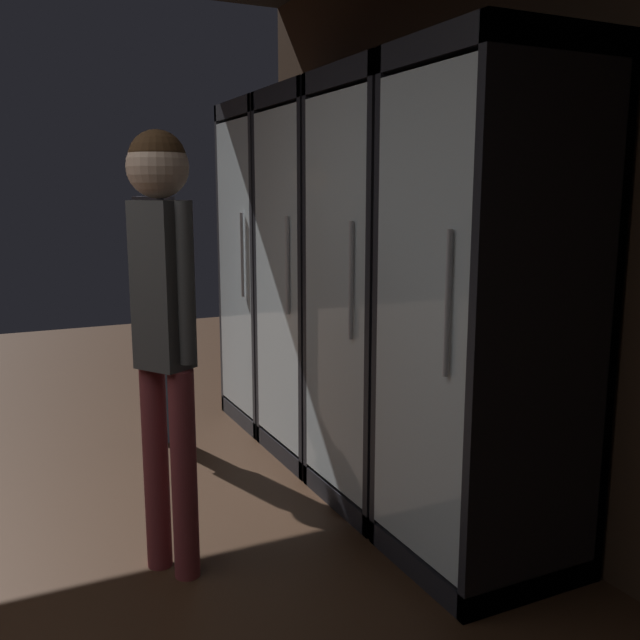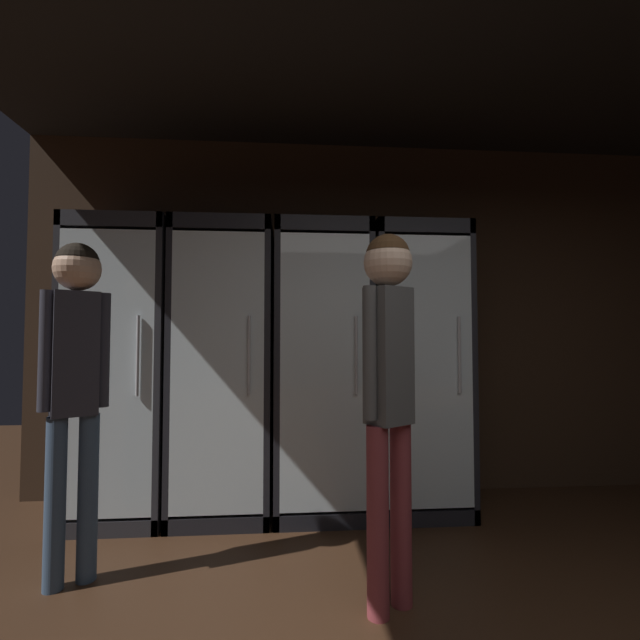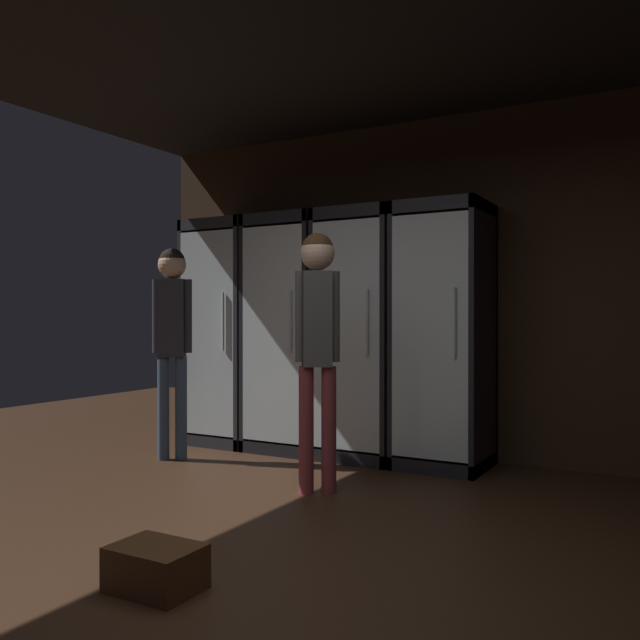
{
  "view_description": "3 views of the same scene",
  "coord_description": "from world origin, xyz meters",
  "px_view_note": "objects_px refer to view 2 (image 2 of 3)",
  "views": [
    {
      "loc": [
        2.02,
        0.92,
        1.48
      ],
      "look_at": [
        -1.41,
        2.58,
        0.79
      ],
      "focal_mm": 39.38,
      "sensor_mm": 36.0,
      "label": 1
    },
    {
      "loc": [
        -1.01,
        -0.44,
        1.22
      ],
      "look_at": [
        -0.79,
        2.36,
        1.34
      ],
      "focal_mm": 24.25,
      "sensor_mm": 36.0,
      "label": 2
    },
    {
      "loc": [
        1.62,
        -2.3,
        1.16
      ],
      "look_at": [
        -1.02,
        2.4,
        1.13
      ],
      "focal_mm": 37.67,
      "sensor_mm": 36.0,
      "label": 3
    }
  ],
  "objects_px": {
    "cooler_left": "(226,371)",
    "shopper_far": "(75,359)",
    "cooler_center": "(321,370)",
    "cooler_right": "(413,369)",
    "cooler_far_left": "(127,371)",
    "shopper_near": "(389,366)"
  },
  "relations": [
    {
      "from": "cooler_left",
      "to": "shopper_far",
      "type": "xyz_separation_m",
      "value": [
        -0.63,
        -0.87,
        0.12
      ]
    },
    {
      "from": "cooler_center",
      "to": "cooler_left",
      "type": "bearing_deg",
      "value": -179.92
    },
    {
      "from": "cooler_center",
      "to": "cooler_right",
      "type": "height_order",
      "value": "same"
    },
    {
      "from": "cooler_far_left",
      "to": "cooler_center",
      "type": "xyz_separation_m",
      "value": [
        1.37,
        0.0,
        0.0
      ]
    },
    {
      "from": "cooler_far_left",
      "to": "cooler_right",
      "type": "height_order",
      "value": "same"
    },
    {
      "from": "cooler_far_left",
      "to": "cooler_right",
      "type": "xyz_separation_m",
      "value": [
        2.05,
        -0.0,
        0.0
      ]
    },
    {
      "from": "cooler_far_left",
      "to": "cooler_left",
      "type": "xyz_separation_m",
      "value": [
        0.68,
        -0.0,
        0.0
      ]
    },
    {
      "from": "cooler_right",
      "to": "cooler_left",
      "type": "bearing_deg",
      "value": 179.99
    },
    {
      "from": "cooler_far_left",
      "to": "cooler_left",
      "type": "distance_m",
      "value": 0.68
    },
    {
      "from": "shopper_near",
      "to": "shopper_far",
      "type": "bearing_deg",
      "value": 168.17
    },
    {
      "from": "cooler_right",
      "to": "shopper_far",
      "type": "relative_size",
      "value": 1.19
    },
    {
      "from": "shopper_near",
      "to": "cooler_center",
      "type": "bearing_deg",
      "value": 100.39
    },
    {
      "from": "shopper_near",
      "to": "shopper_far",
      "type": "xyz_separation_m",
      "value": [
        -1.53,
        0.32,
        0.02
      ]
    },
    {
      "from": "cooler_right",
      "to": "shopper_far",
      "type": "height_order",
      "value": "cooler_right"
    },
    {
      "from": "cooler_center",
      "to": "shopper_far",
      "type": "xyz_separation_m",
      "value": [
        -1.32,
        -0.87,
        0.12
      ]
    },
    {
      "from": "cooler_center",
      "to": "shopper_near",
      "type": "height_order",
      "value": "cooler_center"
    },
    {
      "from": "cooler_far_left",
      "to": "shopper_far",
      "type": "bearing_deg",
      "value": -86.59
    },
    {
      "from": "cooler_center",
      "to": "cooler_right",
      "type": "xyz_separation_m",
      "value": [
        0.68,
        -0.0,
        0.0
      ]
    },
    {
      "from": "cooler_left",
      "to": "cooler_far_left",
      "type": "bearing_deg",
      "value": 179.98
    },
    {
      "from": "shopper_near",
      "to": "shopper_far",
      "type": "relative_size",
      "value": 1.0
    },
    {
      "from": "cooler_left",
      "to": "shopper_near",
      "type": "distance_m",
      "value": 1.49
    },
    {
      "from": "cooler_far_left",
      "to": "shopper_far",
      "type": "relative_size",
      "value": 1.19
    }
  ]
}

